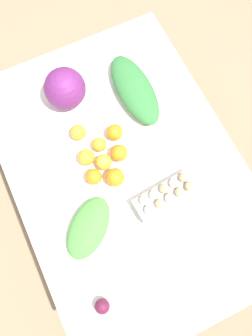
# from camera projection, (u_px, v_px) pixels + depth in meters

# --- Properties ---
(ground_plane) EXTENTS (8.00, 8.00, 0.00)m
(ground_plane) POSITION_uv_depth(u_px,v_px,m) (126.00, 203.00, 2.19)
(ground_plane) COLOR #937A5B
(dining_table) EXTENTS (1.44, 0.99, 0.76)m
(dining_table) POSITION_uv_depth(u_px,v_px,m) (126.00, 175.00, 1.55)
(dining_table) COLOR silver
(dining_table) RESTS_ON ground_plane
(cabbage_purple) EXTENTS (0.19, 0.19, 0.19)m
(cabbage_purple) POSITION_uv_depth(u_px,v_px,m) (65.00, 88.00, 1.47)
(cabbage_purple) COLOR #6B2366
(cabbage_purple) RESTS_ON dining_table
(egg_carton) EXTENTS (0.12, 0.29, 0.09)m
(egg_carton) POSITION_uv_depth(u_px,v_px,m) (166.00, 195.00, 1.38)
(egg_carton) COLOR #A8A8A3
(egg_carton) RESTS_ON dining_table
(greens_bunch_scallion) EXTENTS (0.29, 0.30, 0.07)m
(greens_bunch_scallion) POSITION_uv_depth(u_px,v_px,m) (89.00, 228.00, 1.35)
(greens_bunch_scallion) COLOR #4C933D
(greens_bunch_scallion) RESTS_ON dining_table
(greens_bunch_chard) EXTENTS (0.40, 0.16, 0.08)m
(greens_bunch_chard) POSITION_uv_depth(u_px,v_px,m) (135.00, 89.00, 1.53)
(greens_bunch_chard) COLOR #337538
(greens_bunch_chard) RESTS_ON dining_table
(beet_root) EXTENTS (0.06, 0.06, 0.06)m
(beet_root) POSITION_uv_depth(u_px,v_px,m) (102.00, 306.00, 1.26)
(beet_root) COLOR #5B1933
(beet_root) RESTS_ON dining_table
(orange_0) EXTENTS (0.07, 0.07, 0.07)m
(orange_0) POSITION_uv_depth(u_px,v_px,m) (115.00, 132.00, 1.47)
(orange_0) COLOR orange
(orange_0) RESTS_ON dining_table
(orange_1) EXTENTS (0.07, 0.07, 0.07)m
(orange_1) POSITION_uv_depth(u_px,v_px,m) (86.00, 157.00, 1.44)
(orange_1) COLOR orange
(orange_1) RESTS_ON dining_table
(orange_2) EXTENTS (0.07, 0.07, 0.07)m
(orange_2) POSITION_uv_depth(u_px,v_px,m) (78.00, 132.00, 1.47)
(orange_2) COLOR orange
(orange_2) RESTS_ON dining_table
(orange_3) EXTENTS (0.07, 0.07, 0.07)m
(orange_3) POSITION_uv_depth(u_px,v_px,m) (104.00, 162.00, 1.43)
(orange_3) COLOR #F9A833
(orange_3) RESTS_ON dining_table
(orange_4) EXTENTS (0.07, 0.07, 0.07)m
(orange_4) POSITION_uv_depth(u_px,v_px,m) (99.00, 145.00, 1.46)
(orange_4) COLOR orange
(orange_4) RESTS_ON dining_table
(orange_5) EXTENTS (0.08, 0.08, 0.08)m
(orange_5) POSITION_uv_depth(u_px,v_px,m) (115.00, 177.00, 1.41)
(orange_5) COLOR orange
(orange_5) RESTS_ON dining_table
(orange_6) EXTENTS (0.08, 0.08, 0.08)m
(orange_6) POSITION_uv_depth(u_px,v_px,m) (119.00, 153.00, 1.44)
(orange_6) COLOR orange
(orange_6) RESTS_ON dining_table
(orange_7) EXTENTS (0.07, 0.07, 0.07)m
(orange_7) POSITION_uv_depth(u_px,v_px,m) (94.00, 177.00, 1.41)
(orange_7) COLOR orange
(orange_7) RESTS_ON dining_table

